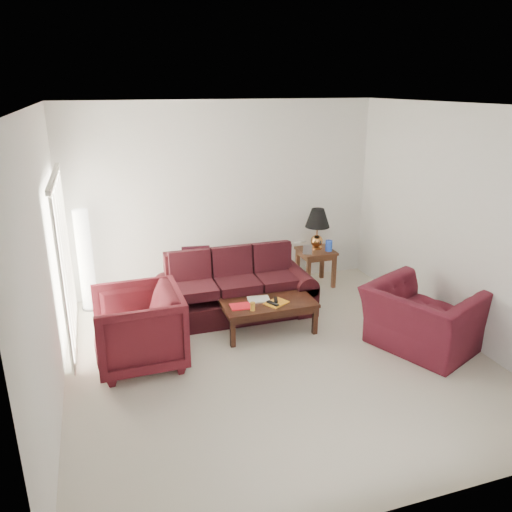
{
  "coord_description": "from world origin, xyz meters",
  "views": [
    {
      "loc": [
        -1.94,
        -5.11,
        3.21
      ],
      "look_at": [
        0.0,
        0.85,
        1.05
      ],
      "focal_mm": 35.0,
      "sensor_mm": 36.0,
      "label": 1
    }
  ],
  "objects": [
    {
      "name": "floor_lamp",
      "position": [
        -2.19,
        2.2,
        0.78
      ],
      "size": [
        0.3,
        0.3,
        1.55
      ],
      "primitive_type": null,
      "rotation": [
        0.0,
        0.0,
        -0.22
      ],
      "color": "white",
      "rests_on": "ground"
    },
    {
      "name": "blinds",
      "position": [
        -2.42,
        1.3,
        1.08
      ],
      "size": [
        0.1,
        2.0,
        2.16
      ],
      "primitive_type": "cube",
      "color": "silver",
      "rests_on": "ground"
    },
    {
      "name": "yellow_glass",
      "position": [
        -0.16,
        0.49,
        0.5
      ],
      "size": [
        0.07,
        0.07,
        0.11
      ],
      "primitive_type": "cylinder",
      "rotation": [
        0.0,
        0.0,
        0.01
      ],
      "color": "gold",
      "rests_on": "coffee_table"
    },
    {
      "name": "end_table",
      "position": [
        1.44,
        2.05,
        0.31
      ],
      "size": [
        0.57,
        0.57,
        0.61
      ],
      "primitive_type": null,
      "rotation": [
        0.0,
        0.0,
        0.01
      ],
      "color": "#4C261A",
      "rests_on": "ground"
    },
    {
      "name": "magazine_orange",
      "position": [
        0.2,
        0.6,
        0.45
      ],
      "size": [
        0.36,
        0.33,
        0.02
      ],
      "primitive_type": "cube",
      "rotation": [
        0.0,
        0.0,
        0.5
      ],
      "color": "orange",
      "rests_on": "coffee_table"
    },
    {
      "name": "remote_b",
      "position": [
        0.22,
        0.66,
        0.47
      ],
      "size": [
        0.1,
        0.18,
        0.02
      ],
      "primitive_type": "cube",
      "rotation": [
        0.0,
        0.0,
        -0.29
      ],
      "color": "black",
      "rests_on": "coffee_table"
    },
    {
      "name": "remote_a",
      "position": [
        0.14,
        0.56,
        0.47
      ],
      "size": [
        0.13,
        0.19,
        0.02
      ],
      "primitive_type": "cube",
      "rotation": [
        0.0,
        0.0,
        0.46
      ],
      "color": "black",
      "rests_on": "coffee_table"
    },
    {
      "name": "magazine_red",
      "position": [
        -0.27,
        0.64,
        0.45
      ],
      "size": [
        0.29,
        0.23,
        0.02
      ],
      "primitive_type": "cube",
      "rotation": [
        0.0,
        0.0,
        -0.06
      ],
      "color": "red",
      "rests_on": "coffee_table"
    },
    {
      "name": "sofa",
      "position": [
        -0.15,
        1.33,
        0.46
      ],
      "size": [
        2.32,
        1.15,
        0.92
      ],
      "primitive_type": null,
      "rotation": [
        0.0,
        0.0,
        0.08
      ],
      "color": "black",
      "rests_on": "ground"
    },
    {
      "name": "throw_pillow",
      "position": [
        -0.61,
        1.87,
        0.72
      ],
      "size": [
        0.44,
        0.25,
        0.43
      ],
      "primitive_type": "cube",
      "rotation": [
        -0.21,
        0.0,
        -0.13
      ],
      "color": "black",
      "rests_on": "sofa"
    },
    {
      "name": "coffee_table",
      "position": [
        0.12,
        0.68,
        0.22
      ],
      "size": [
        1.4,
        1.07,
        0.44
      ],
      "primitive_type": null,
      "rotation": [
        0.0,
        0.0,
        0.41
      ],
      "color": "black",
      "rests_on": "ground"
    },
    {
      "name": "armchair_right",
      "position": [
        1.82,
        -0.35,
        0.41
      ],
      "size": [
        1.52,
        1.6,
        0.82
      ],
      "primitive_type": "imported",
      "rotation": [
        0.0,
        0.0,
        1.99
      ],
      "color": "#440F1A",
      "rests_on": "ground"
    },
    {
      "name": "floor",
      "position": [
        0.0,
        0.0,
        0.0
      ],
      "size": [
        5.0,
        5.0,
        0.0
      ],
      "primitive_type": "plane",
      "color": "beige",
      "rests_on": "ground"
    },
    {
      "name": "magazine_white",
      "position": [
        0.02,
        0.78,
        0.45
      ],
      "size": [
        0.32,
        0.26,
        0.02
      ],
      "primitive_type": "cube",
      "rotation": [
        0.0,
        0.0,
        -0.14
      ],
      "color": "silver",
      "rests_on": "coffee_table"
    },
    {
      "name": "armchair_left",
      "position": [
        -1.62,
        0.38,
        0.47
      ],
      "size": [
        1.06,
        1.03,
        0.94
      ],
      "primitive_type": "imported",
      "rotation": [
        0.0,
        0.0,
        -1.55
      ],
      "color": "#491017",
      "rests_on": "ground"
    },
    {
      "name": "picture_frame",
      "position": [
        1.24,
        2.28,
        0.7
      ],
      "size": [
        0.19,
        0.21,
        0.06
      ],
      "primitive_type": "cube",
      "rotation": [
        1.36,
        0.0,
        0.42
      ],
      "color": "silver",
      "rests_on": "end_table"
    },
    {
      "name": "clock",
      "position": [
        1.22,
        1.9,
        0.68
      ],
      "size": [
        0.15,
        0.1,
        0.15
      ],
      "primitive_type": "cube",
      "rotation": [
        0.0,
        0.0,
        -0.4
      ],
      "color": "silver",
      "rests_on": "end_table"
    },
    {
      "name": "blue_canister",
      "position": [
        1.61,
        1.93,
        0.7
      ],
      "size": [
        0.13,
        0.13,
        0.18
      ],
      "primitive_type": "cylinder",
      "rotation": [
        0.0,
        0.0,
        -0.21
      ],
      "color": "#1939A8",
      "rests_on": "end_table"
    },
    {
      "name": "table_lamp",
      "position": [
        1.47,
        2.12,
        0.95
      ],
      "size": [
        0.43,
        0.43,
        0.68
      ],
      "primitive_type": null,
      "rotation": [
        0.0,
        0.0,
        -0.06
      ],
      "color": "#B77639",
      "rests_on": "end_table"
    }
  ]
}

